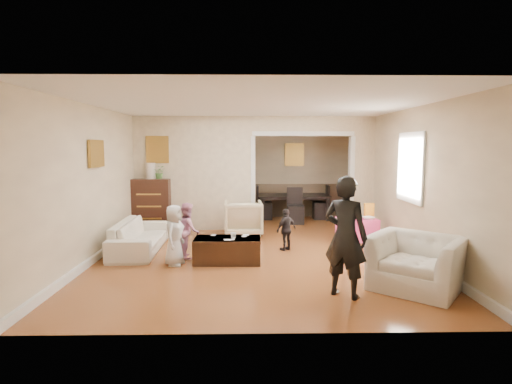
{
  "coord_description": "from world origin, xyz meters",
  "views": [
    {
      "loc": [
        -0.14,
        -7.43,
        1.92
      ],
      "look_at": [
        0.0,
        0.2,
        1.05
      ],
      "focal_mm": 28.13,
      "sensor_mm": 36.0,
      "label": 1
    }
  ],
  "objects_px": {
    "dresser": "(152,205)",
    "dining_table": "(293,207)",
    "cyan_cup": "(360,217)",
    "adult_person": "(345,237)",
    "armchair_front": "(416,263)",
    "child_toddler": "(286,229)",
    "child_kneel_b": "(188,230)",
    "coffee_cup": "(233,236)",
    "coffee_table": "(228,250)",
    "sofa": "(140,236)",
    "table_lamp": "(151,171)",
    "child_kneel_a": "(174,235)",
    "armchair_back": "(243,218)",
    "play_table": "(364,229)"
  },
  "relations": [
    {
      "from": "armchair_back",
      "to": "child_kneel_a",
      "type": "distance_m",
      "value": 2.44
    },
    {
      "from": "coffee_cup",
      "to": "adult_person",
      "type": "relative_size",
      "value": 0.07
    },
    {
      "from": "table_lamp",
      "to": "dining_table",
      "type": "relative_size",
      "value": 0.19
    },
    {
      "from": "cyan_cup",
      "to": "adult_person",
      "type": "xyz_separation_m",
      "value": [
        -1.04,
        -3.02,
        0.29
      ]
    },
    {
      "from": "dresser",
      "to": "child_kneel_b",
      "type": "xyz_separation_m",
      "value": [
        1.16,
        -2.25,
        -0.12
      ]
    },
    {
      "from": "armchair_front",
      "to": "coffee_table",
      "type": "xyz_separation_m",
      "value": [
        -2.61,
        1.32,
        -0.16
      ]
    },
    {
      "from": "child_kneel_a",
      "to": "child_toddler",
      "type": "bearing_deg",
      "value": -53.18
    },
    {
      "from": "coffee_cup",
      "to": "coffee_table",
      "type": "bearing_deg",
      "value": 153.43
    },
    {
      "from": "armchair_back",
      "to": "dresser",
      "type": "distance_m",
      "value": 2.17
    },
    {
      "from": "coffee_table",
      "to": "child_kneel_b",
      "type": "xyz_separation_m",
      "value": [
        -0.7,
        0.3,
        0.27
      ]
    },
    {
      "from": "armchair_back",
      "to": "dresser",
      "type": "relative_size",
      "value": 0.69
    },
    {
      "from": "sofa",
      "to": "cyan_cup",
      "type": "relative_size",
      "value": 23.76
    },
    {
      "from": "play_table",
      "to": "child_toddler",
      "type": "bearing_deg",
      "value": -155.81
    },
    {
      "from": "armchair_back",
      "to": "table_lamp",
      "type": "distance_m",
      "value": 2.38
    },
    {
      "from": "coffee_cup",
      "to": "child_toddler",
      "type": "xyz_separation_m",
      "value": [
        0.95,
        0.8,
        -0.07
      ]
    },
    {
      "from": "armchair_back",
      "to": "dining_table",
      "type": "distance_m",
      "value": 2.33
    },
    {
      "from": "play_table",
      "to": "coffee_cup",
      "type": "bearing_deg",
      "value": -149.39
    },
    {
      "from": "table_lamp",
      "to": "play_table",
      "type": "bearing_deg",
      "value": -12.95
    },
    {
      "from": "coffee_table",
      "to": "child_toddler",
      "type": "relative_size",
      "value": 1.4
    },
    {
      "from": "coffee_table",
      "to": "child_kneel_a",
      "type": "relative_size",
      "value": 1.11
    },
    {
      "from": "adult_person",
      "to": "child_toddler",
      "type": "height_order",
      "value": "adult_person"
    },
    {
      "from": "armchair_back",
      "to": "dresser",
      "type": "height_order",
      "value": "dresser"
    },
    {
      "from": "cyan_cup",
      "to": "sofa",
      "type": "bearing_deg",
      "value": -170.87
    },
    {
      "from": "coffee_table",
      "to": "cyan_cup",
      "type": "relative_size",
      "value": 13.67
    },
    {
      "from": "child_kneel_a",
      "to": "armchair_front",
      "type": "bearing_deg",
      "value": -97.15
    },
    {
      "from": "coffee_table",
      "to": "child_kneel_a",
      "type": "distance_m",
      "value": 0.91
    },
    {
      "from": "dresser",
      "to": "cyan_cup",
      "type": "xyz_separation_m",
      "value": [
        4.48,
        -1.1,
        -0.1
      ]
    },
    {
      "from": "coffee_table",
      "to": "dining_table",
      "type": "relative_size",
      "value": 0.59
    },
    {
      "from": "armchair_front",
      "to": "child_toddler",
      "type": "relative_size",
      "value": 1.42
    },
    {
      "from": "play_table",
      "to": "child_kneel_a",
      "type": "xyz_separation_m",
      "value": [
        -3.57,
        -1.65,
        0.27
      ]
    },
    {
      "from": "table_lamp",
      "to": "dining_table",
      "type": "distance_m",
      "value": 3.81
    },
    {
      "from": "sofa",
      "to": "coffee_table",
      "type": "bearing_deg",
      "value": -116.59
    },
    {
      "from": "coffee_cup",
      "to": "play_table",
      "type": "bearing_deg",
      "value": 30.61
    },
    {
      "from": "armchair_back",
      "to": "cyan_cup",
      "type": "xyz_separation_m",
      "value": [
        2.39,
        -0.58,
        0.12
      ]
    },
    {
      "from": "armchair_front",
      "to": "dining_table",
      "type": "relative_size",
      "value": 0.6
    },
    {
      "from": "coffee_table",
      "to": "child_toddler",
      "type": "height_order",
      "value": "child_toddler"
    },
    {
      "from": "play_table",
      "to": "dining_table",
      "type": "relative_size",
      "value": 0.25
    },
    {
      "from": "dining_table",
      "to": "coffee_table",
      "type": "bearing_deg",
      "value": -115.38
    },
    {
      "from": "coffee_table",
      "to": "play_table",
      "type": "relative_size",
      "value": 2.31
    },
    {
      "from": "coffee_table",
      "to": "cyan_cup",
      "type": "bearing_deg",
      "value": 28.97
    },
    {
      "from": "dresser",
      "to": "dining_table",
      "type": "distance_m",
      "value": 3.67
    },
    {
      "from": "armchair_back",
      "to": "armchair_front",
      "type": "height_order",
      "value": "armchair_back"
    },
    {
      "from": "coffee_cup",
      "to": "play_table",
      "type": "xyz_separation_m",
      "value": [
        2.62,
        1.55,
        -0.23
      ]
    },
    {
      "from": "coffee_table",
      "to": "armchair_front",
      "type": "bearing_deg",
      "value": -26.77
    },
    {
      "from": "sofa",
      "to": "table_lamp",
      "type": "bearing_deg",
      "value": 4.42
    },
    {
      "from": "adult_person",
      "to": "dresser",
      "type": "bearing_deg",
      "value": -13.78
    },
    {
      "from": "child_toddler",
      "to": "sofa",
      "type": "bearing_deg",
      "value": -38.79
    },
    {
      "from": "dining_table",
      "to": "child_kneel_b",
      "type": "relative_size",
      "value": 1.94
    },
    {
      "from": "armchair_front",
      "to": "child_kneel_b",
      "type": "height_order",
      "value": "child_kneel_b"
    },
    {
      "from": "table_lamp",
      "to": "child_kneel_a",
      "type": "bearing_deg",
      "value": -69.54
    }
  ]
}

